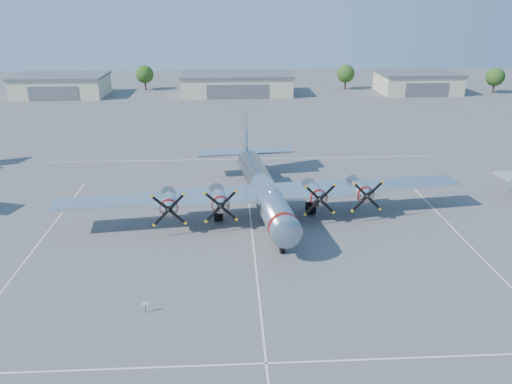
{
  "coord_description": "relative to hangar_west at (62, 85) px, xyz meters",
  "views": [
    {
      "loc": [
        -2.21,
        -49.62,
        23.41
      ],
      "look_at": [
        0.63,
        2.39,
        3.2
      ],
      "focal_mm": 35.0,
      "sensor_mm": 36.0,
      "label": 1
    }
  ],
  "objects": [
    {
      "name": "tree_east",
      "position": [
        75.0,
        6.04,
        1.51
      ],
      "size": [
        4.8,
        4.8,
        6.64
      ],
      "color": "#382619",
      "rests_on": "ground"
    },
    {
      "name": "ground",
      "position": [
        45.0,
        -81.96,
        -2.71
      ],
      "size": [
        260.0,
        260.0,
        0.0
      ],
      "primitive_type": "plane",
      "color": "#4F4F52",
      "rests_on": "ground"
    },
    {
      "name": "info_placard",
      "position": [
        35.81,
        -97.47,
        -2.01
      ],
      "size": [
        0.53,
        0.07,
        1.0
      ],
      "rotation": [
        0.0,
        0.0,
        0.06
      ],
      "color": "black",
      "rests_on": "ground"
    },
    {
      "name": "parking_lines",
      "position": [
        45.0,
        -83.71,
        -2.71
      ],
      "size": [
        60.0,
        50.08,
        0.01
      ],
      "color": "silver",
      "rests_on": "ground"
    },
    {
      "name": "hangar_center",
      "position": [
        45.0,
        -0.0,
        -0.0
      ],
      "size": [
        28.6,
        14.6,
        5.4
      ],
      "color": "beige",
      "rests_on": "ground"
    },
    {
      "name": "tree_west",
      "position": [
        20.0,
        8.04,
        1.51
      ],
      "size": [
        4.8,
        4.8,
        6.64
      ],
      "color": "#382619",
      "rests_on": "ground"
    },
    {
      "name": "hangar_west",
      "position": [
        0.0,
        0.0,
        0.0
      ],
      "size": [
        22.6,
        14.6,
        5.4
      ],
      "color": "beige",
      "rests_on": "ground"
    },
    {
      "name": "tree_far_east",
      "position": [
        113.0,
        -1.96,
        1.51
      ],
      "size": [
        4.8,
        4.8,
        6.64
      ],
      "color": "#382619",
      "rests_on": "ground"
    },
    {
      "name": "hangar_east",
      "position": [
        93.0,
        0.0,
        0.0
      ],
      "size": [
        20.6,
        14.6,
        5.4
      ],
      "color": "beige",
      "rests_on": "ground"
    },
    {
      "name": "main_bomber_b29",
      "position": [
        46.46,
        -77.36,
        -2.71
      ],
      "size": [
        49.16,
        36.5,
        10.13
      ],
      "primitive_type": null,
      "rotation": [
        0.0,
        0.0,
        0.12
      ],
      "color": "silver",
      "rests_on": "ground"
    }
  ]
}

